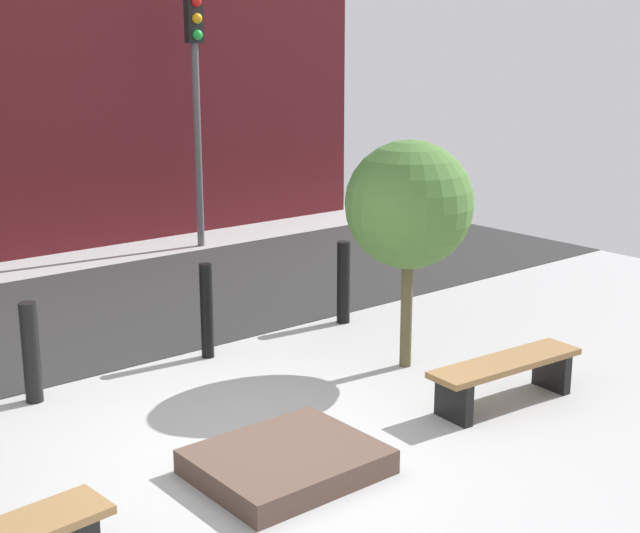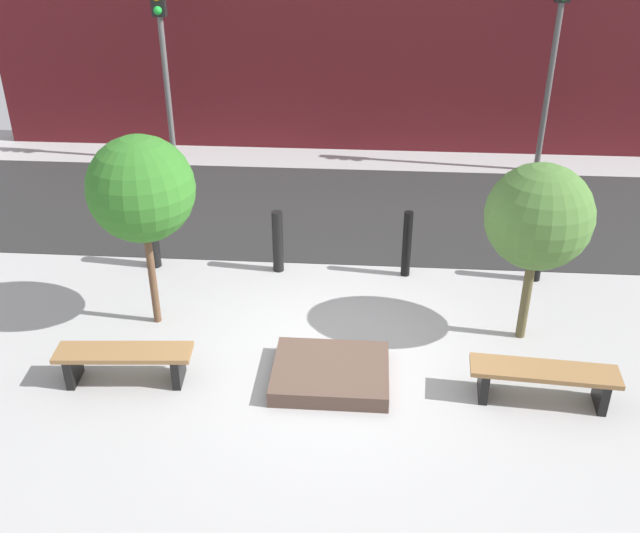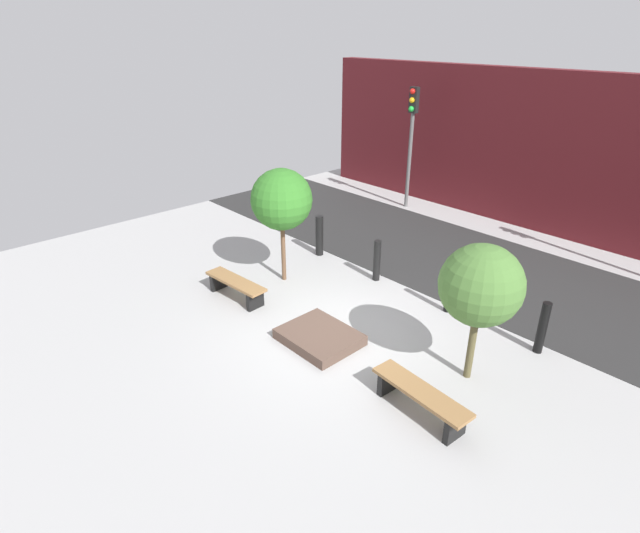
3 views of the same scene
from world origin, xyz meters
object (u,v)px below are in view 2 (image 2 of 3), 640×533
(bench_right, at_px, (543,378))
(bollard_right, at_px, (539,250))
(bollard_far_left, at_px, (152,235))
(tree_behind_left_bench, at_px, (141,189))
(planter_bed, at_px, (331,373))
(tree_behind_right_bench, at_px, (539,217))
(bollard_center, at_px, (407,244))
(bench_left, at_px, (124,359))
(bollard_left, at_px, (278,242))
(traffic_light_mid_west, at_px, (557,32))
(traffic_light_west, at_px, (162,38))

(bench_right, bearing_deg, bollard_right, 84.89)
(bollard_far_left, bearing_deg, tree_behind_left_bench, -72.96)
(tree_behind_left_bench, bearing_deg, planter_bed, -24.90)
(tree_behind_right_bench, xyz_separation_m, bollard_center, (-1.51, 1.60, -1.24))
(bench_left, relative_size, bollard_center, 1.56)
(tree_behind_right_bench, height_order, bollard_far_left, tree_behind_right_bench)
(bollard_left, relative_size, bollard_center, 0.94)
(bench_right, height_order, traffic_light_mid_west, traffic_light_mid_west)
(bench_right, bearing_deg, planter_bed, 179.74)
(bollard_left, distance_m, traffic_light_west, 6.06)
(bollard_left, relative_size, bollard_right, 0.97)
(tree_behind_right_bench, bearing_deg, planter_bed, -155.10)
(tree_behind_right_bench, distance_m, traffic_light_west, 9.17)
(planter_bed, distance_m, tree_behind_left_bench, 3.36)
(planter_bed, height_order, bollard_left, bollard_left)
(planter_bed, bearing_deg, tree_behind_left_bench, 155.10)
(tree_behind_left_bench, bearing_deg, bench_left, -90.00)
(bollard_center, bearing_deg, traffic_light_mid_west, 58.68)
(bench_right, relative_size, bollard_far_left, 1.61)
(tree_behind_right_bench, distance_m, traffic_light_mid_west, 6.69)
(bench_right, bearing_deg, tree_behind_right_bench, 94.28)
(bench_left, distance_m, bollard_left, 3.34)
(tree_behind_right_bench, bearing_deg, bollard_far_left, 163.81)
(planter_bed, height_order, tree_behind_left_bench, tree_behind_left_bench)
(tree_behind_right_bench, bearing_deg, bollard_center, 133.34)
(bench_right, bearing_deg, tree_behind_left_bench, 169.08)
(bollard_center, distance_m, bollard_right, 2.01)
(planter_bed, relative_size, traffic_light_west, 0.37)
(bench_right, height_order, bollard_center, bollard_center)
(bench_right, bearing_deg, bollard_far_left, 156.01)
(traffic_light_mid_west, bearing_deg, tree_behind_left_bench, -135.09)
(bench_right, xyz_separation_m, tree_behind_right_bench, (0.00, 1.37, 1.45))
(bollard_far_left, bearing_deg, planter_bed, -42.66)
(tree_behind_right_bench, height_order, bollard_right, tree_behind_right_bench)
(bollard_left, xyz_separation_m, traffic_light_mid_west, (4.95, 4.84, 2.36))
(tree_behind_left_bench, height_order, traffic_light_mid_west, traffic_light_mid_west)
(tree_behind_left_bench, bearing_deg, traffic_light_west, 102.52)
(bench_left, bearing_deg, tree_behind_left_bench, 85.72)
(bench_left, relative_size, tree_behind_right_bench, 0.68)
(bench_right, xyz_separation_m, tree_behind_left_bench, (-5.04, 1.37, 1.67))
(traffic_light_west, bearing_deg, tree_behind_left_bench, -77.48)
(bench_left, height_order, bollard_left, bollard_left)
(planter_bed, height_order, bollard_right, bollard_right)
(traffic_light_west, bearing_deg, bench_left, -79.62)
(bollard_center, xyz_separation_m, traffic_light_mid_west, (2.95, 4.84, 2.33))
(planter_bed, height_order, bollard_far_left, bollard_far_left)
(bollard_center, bearing_deg, tree_behind_left_bench, -155.50)
(bench_left, relative_size, bench_right, 0.97)
(bench_right, height_order, bollard_far_left, bollard_far_left)
(bollard_left, bearing_deg, tree_behind_right_bench, -24.50)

